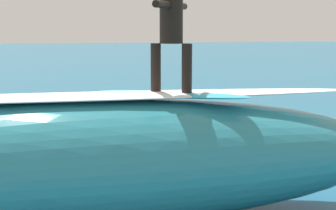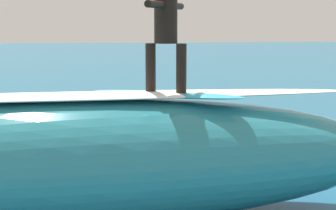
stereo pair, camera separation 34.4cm
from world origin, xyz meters
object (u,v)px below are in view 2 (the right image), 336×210
surfer_paddling (171,141)px  surfboard_riding (166,94)px  surfer_riding (166,29)px  surfboard_paddling (169,147)px

surfer_paddling → surfboard_riding: bearing=164.9°
surfer_riding → surfboard_paddling: (-0.52, -4.19, -2.67)m
surfboard_riding → surfer_riding: size_ratio=1.51×
surfboard_riding → surfer_paddling: size_ratio=1.32×
surfboard_paddling → surfer_paddling: surfer_paddling is taller
surfboard_paddling → surfer_paddling: bearing=180.0°
surfboard_riding → surfer_paddling: bearing=-73.0°
surfboard_riding → surfboard_paddling: 4.57m
surfboard_paddling → surfer_paddling: 0.21m
surfer_riding → surfboard_paddling: surfer_riding is taller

